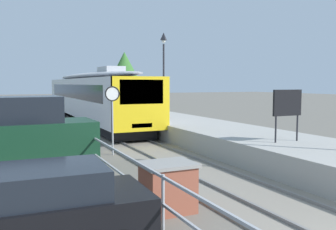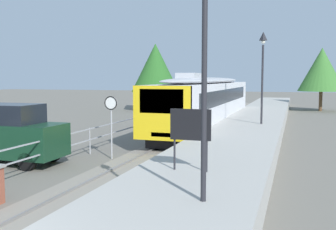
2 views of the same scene
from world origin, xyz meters
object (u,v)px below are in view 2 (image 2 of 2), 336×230
at_px(commuter_train, 208,99).
at_px(speed_limit_sign, 111,111).
at_px(parked_van_dark_green, 5,133).
at_px(platform_lamp_mid_platform, 263,60).
at_px(platform_notice_board, 191,127).
at_px(platform_lamp_near_end, 205,28).

distance_m(commuter_train, speed_limit_sign, 11.61).
bearing_deg(parked_van_dark_green, speed_limit_sign, 29.25).
relative_size(platform_lamp_mid_platform, speed_limit_sign, 1.91).
xyz_separation_m(platform_notice_board, parked_van_dark_green, (-8.69, 2.48, -0.89)).
height_order(platform_lamp_mid_platform, speed_limit_sign, platform_lamp_mid_platform).
height_order(commuter_train, platform_lamp_near_end, platform_lamp_near_end).
xyz_separation_m(commuter_train, speed_limit_sign, (-1.83, -11.46, -0.02)).
bearing_deg(platform_lamp_near_end, platform_notice_board, 110.63).
relative_size(commuter_train, platform_lamp_mid_platform, 3.78).
distance_m(platform_lamp_mid_platform, platform_notice_board, 12.86).
xyz_separation_m(platform_lamp_mid_platform, platform_notice_board, (-0.99, -12.58, -2.44)).
relative_size(commuter_train, platform_lamp_near_end, 3.78).
height_order(speed_limit_sign, parked_van_dark_green, speed_limit_sign).
height_order(platform_lamp_near_end, parked_van_dark_green, platform_lamp_near_end).
bearing_deg(speed_limit_sign, platform_lamp_near_end, -51.26).
height_order(platform_lamp_near_end, speed_limit_sign, platform_lamp_near_end).
relative_size(platform_lamp_near_end, platform_lamp_mid_platform, 1.00).
xyz_separation_m(platform_lamp_near_end, platform_notice_board, (-0.99, 2.63, -2.44)).
distance_m(platform_lamp_near_end, parked_van_dark_green, 11.44).
relative_size(platform_lamp_mid_platform, parked_van_dark_green, 1.09).
bearing_deg(platform_lamp_mid_platform, commuter_train, 138.66).
bearing_deg(parked_van_dark_green, commuter_train, 67.37).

